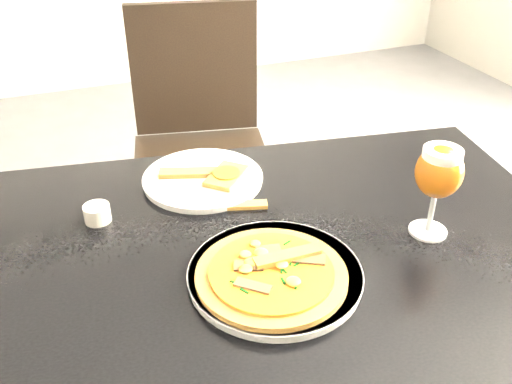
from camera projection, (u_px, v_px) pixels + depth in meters
name	position (u px, v px, depth m)	size (l,w,h in m)	color
dining_table	(275.00, 278.00, 1.15)	(1.31, 0.97, 0.75)	black
chair_far	(200.00, 142.00, 1.93)	(0.53, 0.53, 0.97)	black
plate_main	(275.00, 275.00, 1.01)	(0.31, 0.31, 0.02)	silver
pizza	(272.00, 274.00, 0.98)	(0.26, 0.26, 0.03)	olive
plate_second	(203.00, 179.00, 1.29)	(0.27, 0.27, 0.01)	silver
crust_scraps	(214.00, 174.00, 1.28)	(0.21, 0.14, 0.02)	olive
loose_crust	(241.00, 205.00, 1.20)	(0.11, 0.03, 0.01)	olive
sauce_cup	(97.00, 213.00, 1.15)	(0.05, 0.05, 0.04)	beige
beer_glass	(439.00, 173.00, 1.06)	(0.09, 0.09, 0.19)	#B0B4B9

